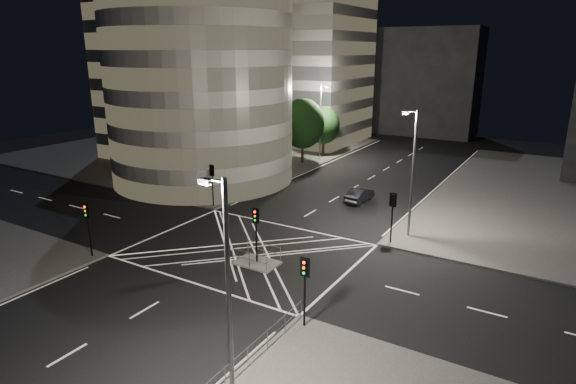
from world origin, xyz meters
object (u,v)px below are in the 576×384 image
Objects in this scene: street_lamp_left_far at (321,119)px; traffic_signal_island at (256,225)px; traffic_signal_fl at (212,178)px; traffic_signal_fr at (393,208)px; street_lamp_left_near at (239,141)px; sedan at (360,195)px; street_lamp_right_far at (412,170)px; traffic_signal_nr at (305,279)px; street_lamp_right_near at (227,295)px; traffic_signal_nl at (88,220)px; central_island at (257,263)px.

traffic_signal_island is at bearing -70.05° from street_lamp_left_far.
traffic_signal_fl and traffic_signal_fr have the same top height.
traffic_signal_island is at bearing -49.73° from street_lamp_left_near.
traffic_signal_fr is 11.04m from sedan.
traffic_signal_fr is 3.48m from street_lamp_right_far.
traffic_signal_nr is at bearing -37.69° from traffic_signal_fl.
traffic_signal_island is 0.40× the size of street_lamp_left_near.
street_lamp_right_near is at bearing -88.25° from traffic_signal_fr.
street_lamp_left_far is (0.00, 18.00, 0.00)m from street_lamp_left_near.
street_lamp_right_near is 30.76m from sedan.
traffic_signal_island is at bearing 90.01° from sedan.
sedan is (11.28, 8.77, -2.23)m from traffic_signal_fl.
street_lamp_right_near reaches higher than sedan.
traffic_signal_nl is at bearing -90.00° from traffic_signal_fl.
street_lamp_right_near is at bearing -59.25° from central_island.
traffic_signal_fr is 19.14m from street_lamp_left_near.
traffic_signal_island is (-6.80, -8.30, 0.00)m from traffic_signal_fr.
street_lamp_left_far reaches higher than traffic_signal_fr.
street_lamp_left_far is at bearing 128.17° from traffic_signal_fr.
street_lamp_right_far is at bearing 54.70° from central_island.
traffic_signal_fl and traffic_signal_nr have the same top height.
street_lamp_left_near reaches higher than traffic_signal_nl.
traffic_signal_island is at bearing -125.30° from street_lamp_right_far.
central_island is at bearing -37.54° from traffic_signal_fl.
traffic_signal_nr reaches higher than sedan.
traffic_signal_fl and traffic_signal_nl have the same top height.
central_island is 17.08m from sedan.
street_lamp_right_near reaches higher than traffic_signal_fl.
traffic_signal_island is 33.61m from street_lamp_left_far.
central_island is 15.54m from street_lamp_right_near.
street_lamp_right_far and street_lamp_right_near have the same top height.
traffic_signal_island is 14.78m from street_lamp_right_near.
street_lamp_left_near and street_lamp_right_far have the same top height.
sedan is at bearing 125.81° from traffic_signal_fr.
street_lamp_left_near is 1.00× the size of street_lamp_right_far.
street_lamp_right_near reaches higher than traffic_signal_island.
traffic_signal_fr is at bearing 90.00° from traffic_signal_nr.
street_lamp_right_far is at bearing 54.70° from traffic_signal_island.
street_lamp_right_far is at bearing 138.27° from sedan.
sedan is (11.91, 3.57, -4.86)m from street_lamp_left_near.
central_island is 13.98m from street_lamp_right_far.
traffic_signal_nr is at bearing 107.39° from sedan.
street_lamp_left_near is 2.41× the size of sedan.
traffic_signal_island reaches higher than central_island.
traffic_signal_island is 0.96× the size of sedan.
street_lamp_left_near is at bearing 170.97° from street_lamp_right_far.
street_lamp_left_near reaches higher than traffic_signal_nr.
street_lamp_left_near is (-18.24, 18.80, 2.63)m from traffic_signal_nr.
street_lamp_left_near is (-18.24, 5.20, 2.63)m from traffic_signal_fr.
traffic_signal_nl is at bearing -89.01° from street_lamp_left_far.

